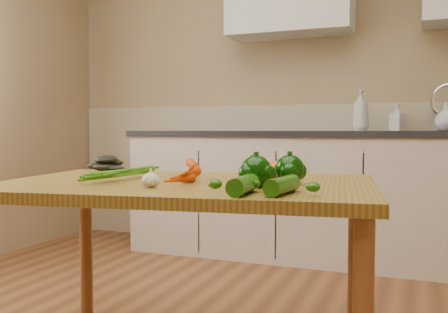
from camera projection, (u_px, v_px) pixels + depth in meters
room at (161, 26)px, 1.64m from camera, size 4.04×5.04×2.64m
counter_run at (328, 194)px, 3.48m from camera, size 2.84×0.64×1.14m
table at (186, 203)px, 1.83m from camera, size 1.45×1.04×0.72m
soap_bottle_a at (361, 110)px, 3.43m from camera, size 0.15×0.15×0.28m
soap_bottle_b at (397, 118)px, 3.39m from camera, size 0.11×0.11×0.18m
soap_bottle_c at (446, 117)px, 3.25m from camera, size 0.18×0.18×0.18m
carrot_bunch at (166, 172)px, 1.83m from camera, size 0.27×0.22×0.07m
leafy_greens at (108, 162)px, 2.21m from camera, size 0.19×0.17×0.10m
garlic_bulb at (151, 180)px, 1.62m from camera, size 0.06×0.06×0.05m
pepper_a at (253, 171)px, 1.74m from camera, size 0.09×0.09×0.09m
pepper_b at (290, 170)px, 1.72m from camera, size 0.10×0.10×0.10m
pepper_c at (256, 172)px, 1.63m from camera, size 0.10×0.10×0.10m
tomato_a at (259, 171)px, 1.90m from camera, size 0.07×0.07×0.06m
tomato_b at (276, 170)px, 1.92m from camera, size 0.07×0.07×0.07m
tomato_c at (291, 169)px, 1.91m from camera, size 0.08×0.08×0.07m
zucchini_a at (282, 185)px, 1.45m from camera, size 0.07×0.19×0.05m
zucchini_b at (243, 185)px, 1.45m from camera, size 0.06×0.18×0.05m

